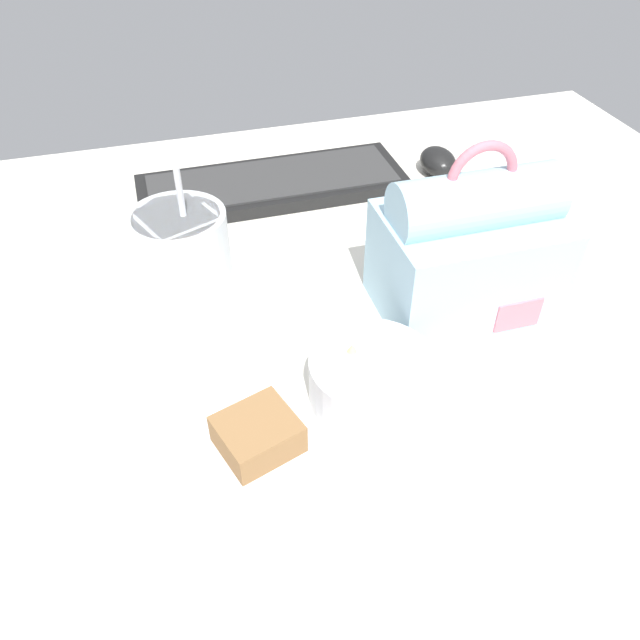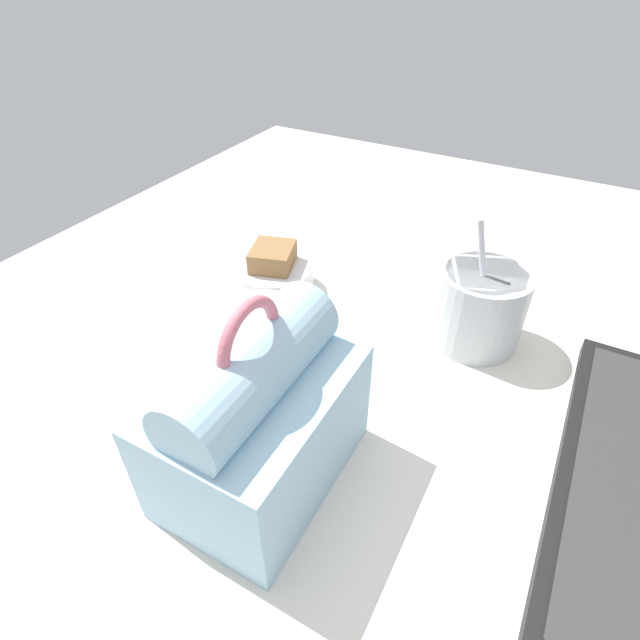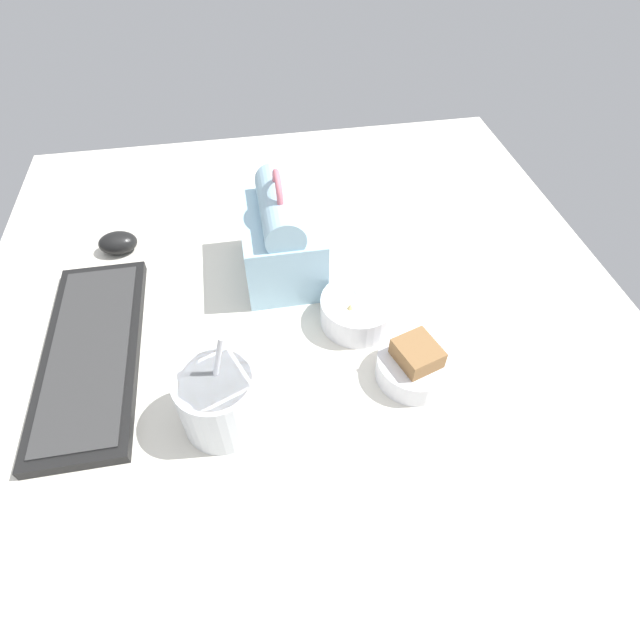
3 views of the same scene
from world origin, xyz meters
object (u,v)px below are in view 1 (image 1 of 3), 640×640
Objects in this scene: bento_bowl_sandwich at (260,455)px; soup_cup at (182,251)px; bento_bowl_snacks at (371,377)px; lunch_bag at (468,251)px; keyboard at (273,184)px; computer_mouse at (438,162)px.

soup_cup is at bearing 95.70° from bento_bowl_sandwich.
lunch_bag is at bearing 35.46° from bento_bowl_snacks.
bento_bowl_snacks is at bearing 25.66° from bento_bowl_sandwich.
lunch_bag is at bearing -65.39° from keyboard.
computer_mouse is (37.05, 45.50, -0.58)cm from bento_bowl_sandwich.
soup_cup is (-14.81, -19.41, 4.15)cm from keyboard.
lunch_bag is at bearing 31.23° from bento_bowl_sandwich.
bento_bowl_sandwich is 58.68cm from computer_mouse.
soup_cup reaches higher than bento_bowl_sandwich.
soup_cup reaches higher than keyboard.
soup_cup is 1.38× the size of bento_bowl_snacks.
lunch_bag is 1.79× the size of bento_bowl_sandwich.
lunch_bag is 31.66cm from soup_cup.
keyboard is at bearing 175.60° from computer_mouse.
bento_bowl_snacks is (0.04, -41.64, 1.59)cm from keyboard.
lunch_bag is 2.85× the size of computer_mouse.
keyboard is 3.44× the size of bento_bowl_sandwich.
bento_bowl_sandwich is at bearing -84.30° from soup_cup.
bento_bowl_sandwich is at bearing -104.22° from keyboard.
keyboard is 3.19× the size of bento_bowl_snacks.
bento_bowl_snacks is 46.93cm from computer_mouse.
lunch_bag is 1.21× the size of soup_cup.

